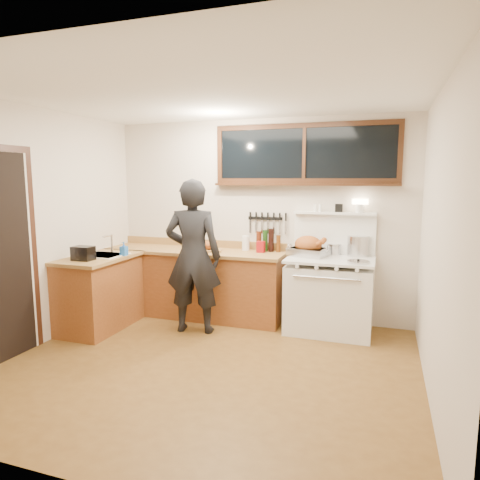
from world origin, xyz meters
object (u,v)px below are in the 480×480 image
(man, at_px, (193,256))
(cutting_board, at_px, (209,247))
(vintage_stove, at_px, (330,293))
(roast_turkey, at_px, (308,248))

(man, xyz_separation_m, cutting_board, (-0.03, 0.53, 0.03))
(man, bearing_deg, vintage_stove, 18.71)
(cutting_board, bearing_deg, roast_turkey, 2.28)
(cutting_board, bearing_deg, vintage_stove, -0.21)
(roast_turkey, bearing_deg, vintage_stove, -11.70)
(cutting_board, height_order, roast_turkey, roast_turkey)
(cutting_board, bearing_deg, man, -87.21)
(man, xyz_separation_m, roast_turkey, (1.27, 0.58, 0.08))
(vintage_stove, bearing_deg, cutting_board, 179.79)
(man, distance_m, roast_turkey, 1.40)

